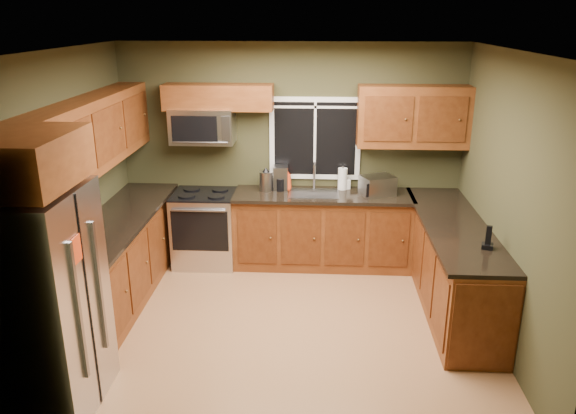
# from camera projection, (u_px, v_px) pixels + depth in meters

# --- Properties ---
(floor) EXTENTS (4.20, 4.20, 0.00)m
(floor) POSITION_uv_depth(u_px,v_px,m) (281.00, 324.00, 5.72)
(floor) COLOR #966742
(floor) RESTS_ON ground
(ceiling) EXTENTS (4.20, 4.20, 0.00)m
(ceiling) POSITION_uv_depth(u_px,v_px,m) (280.00, 51.00, 4.85)
(ceiling) COLOR white
(ceiling) RESTS_ON back_wall
(back_wall) EXTENTS (4.20, 0.00, 4.20)m
(back_wall) POSITION_uv_depth(u_px,v_px,m) (291.00, 154.00, 6.98)
(back_wall) COLOR #35351E
(back_wall) RESTS_ON ground
(front_wall) EXTENTS (4.20, 0.00, 4.20)m
(front_wall) POSITION_uv_depth(u_px,v_px,m) (261.00, 286.00, 3.59)
(front_wall) COLOR #35351E
(front_wall) RESTS_ON ground
(left_wall) EXTENTS (0.00, 3.60, 3.60)m
(left_wall) POSITION_uv_depth(u_px,v_px,m) (63.00, 195.00, 5.40)
(left_wall) COLOR #35351E
(left_wall) RESTS_ON ground
(right_wall) EXTENTS (0.00, 3.60, 3.60)m
(right_wall) POSITION_uv_depth(u_px,v_px,m) (507.00, 203.00, 5.17)
(right_wall) COLOR #35351E
(right_wall) RESTS_ON ground
(window) EXTENTS (1.12, 0.03, 1.02)m
(window) POSITION_uv_depth(u_px,v_px,m) (315.00, 139.00, 6.89)
(window) COLOR white
(window) RESTS_ON back_wall
(base_cabinets_left) EXTENTS (0.60, 2.65, 0.90)m
(base_cabinets_left) POSITION_uv_depth(u_px,v_px,m) (120.00, 261.00, 6.12)
(base_cabinets_left) COLOR brown
(base_cabinets_left) RESTS_ON ground
(countertop_left) EXTENTS (0.65, 2.65, 0.04)m
(countertop_left) POSITION_uv_depth(u_px,v_px,m) (118.00, 220.00, 5.97)
(countertop_left) COLOR black
(countertop_left) RESTS_ON base_cabinets_left
(base_cabinets_back) EXTENTS (2.17, 0.60, 0.90)m
(base_cabinets_back) POSITION_uv_depth(u_px,v_px,m) (323.00, 231.00, 6.97)
(base_cabinets_back) COLOR brown
(base_cabinets_back) RESTS_ON ground
(countertop_back) EXTENTS (2.17, 0.65, 0.04)m
(countertop_back) POSITION_uv_depth(u_px,v_px,m) (323.00, 195.00, 6.79)
(countertop_back) COLOR black
(countertop_back) RESTS_ON base_cabinets_back
(base_cabinets_peninsula) EXTENTS (0.60, 2.52, 0.90)m
(base_cabinets_peninsula) POSITION_uv_depth(u_px,v_px,m) (452.00, 266.00, 5.99)
(base_cabinets_peninsula) COLOR brown
(base_cabinets_peninsula) RESTS_ON ground
(countertop_peninsula) EXTENTS (0.65, 2.50, 0.04)m
(countertop_peninsula) POSITION_uv_depth(u_px,v_px,m) (454.00, 225.00, 5.85)
(countertop_peninsula) COLOR black
(countertop_peninsula) RESTS_ON base_cabinets_peninsula
(upper_cabinets_left) EXTENTS (0.33, 2.65, 0.72)m
(upper_cabinets_left) POSITION_uv_depth(u_px,v_px,m) (93.00, 133.00, 5.67)
(upper_cabinets_left) COLOR brown
(upper_cabinets_left) RESTS_ON left_wall
(upper_cabinets_back_left) EXTENTS (1.30, 0.33, 0.30)m
(upper_cabinets_back_left) POSITION_uv_depth(u_px,v_px,m) (218.00, 97.00, 6.64)
(upper_cabinets_back_left) COLOR brown
(upper_cabinets_back_left) RESTS_ON back_wall
(upper_cabinets_back_right) EXTENTS (1.30, 0.33, 0.72)m
(upper_cabinets_back_right) POSITION_uv_depth(u_px,v_px,m) (413.00, 117.00, 6.58)
(upper_cabinets_back_right) COLOR brown
(upper_cabinets_back_right) RESTS_ON back_wall
(upper_cabinet_over_fridge) EXTENTS (0.72, 0.90, 0.38)m
(upper_cabinet_over_fridge) POSITION_uv_depth(u_px,v_px,m) (20.00, 160.00, 3.93)
(upper_cabinet_over_fridge) COLOR brown
(upper_cabinet_over_fridge) RESTS_ON left_wall
(refrigerator) EXTENTS (0.74, 0.90, 1.80)m
(refrigerator) POSITION_uv_depth(u_px,v_px,m) (43.00, 303.00, 4.30)
(refrigerator) COLOR #B7B7BC
(refrigerator) RESTS_ON ground
(range) EXTENTS (0.76, 0.69, 0.94)m
(range) POSITION_uv_depth(u_px,v_px,m) (205.00, 228.00, 7.02)
(range) COLOR #B7B7BC
(range) RESTS_ON ground
(microwave) EXTENTS (0.76, 0.41, 0.42)m
(microwave) POSITION_uv_depth(u_px,v_px,m) (203.00, 126.00, 6.73)
(microwave) COLOR #B7B7BC
(microwave) RESTS_ON back_wall
(sink) EXTENTS (0.60, 0.42, 0.36)m
(sink) POSITION_uv_depth(u_px,v_px,m) (314.00, 192.00, 6.81)
(sink) COLOR slate
(sink) RESTS_ON countertop_back
(toaster_oven) EXTENTS (0.46, 0.42, 0.23)m
(toaster_oven) POSITION_uv_depth(u_px,v_px,m) (377.00, 186.00, 6.70)
(toaster_oven) COLOR #B7B7BC
(toaster_oven) RESTS_ON countertop_back
(coffee_maker) EXTENTS (0.18, 0.24, 0.29)m
(coffee_maker) POSITION_uv_depth(u_px,v_px,m) (281.00, 179.00, 6.93)
(coffee_maker) COLOR slate
(coffee_maker) RESTS_ON countertop_back
(kettle) EXTENTS (0.22, 0.22, 0.30)m
(kettle) POSITION_uv_depth(u_px,v_px,m) (266.00, 180.00, 6.86)
(kettle) COLOR #B7B7BC
(kettle) RESTS_ON countertop_back
(paper_towel_roll) EXTENTS (0.15, 0.15, 0.30)m
(paper_towel_roll) POSITION_uv_depth(u_px,v_px,m) (343.00, 179.00, 6.93)
(paper_towel_roll) COLOR white
(paper_towel_roll) RESTS_ON countertop_back
(soap_bottle_a) EXTENTS (0.11, 0.11, 0.28)m
(soap_bottle_a) POSITION_uv_depth(u_px,v_px,m) (287.00, 179.00, 6.89)
(soap_bottle_a) COLOR red
(soap_bottle_a) RESTS_ON countertop_back
(soap_bottle_b) EXTENTS (0.10, 0.10, 0.18)m
(soap_bottle_b) POSITION_uv_depth(u_px,v_px,m) (346.00, 182.00, 6.96)
(soap_bottle_b) COLOR white
(soap_bottle_b) RESTS_ON countertop_back
(soap_bottle_c) EXTENTS (0.18, 0.18, 0.18)m
(soap_bottle_c) POSITION_uv_depth(u_px,v_px,m) (270.00, 181.00, 6.98)
(soap_bottle_c) COLOR white
(soap_bottle_c) RESTS_ON countertop_back
(cordless_phone) EXTENTS (0.13, 0.13, 0.22)m
(cordless_phone) POSITION_uv_depth(u_px,v_px,m) (488.00, 242.00, 5.18)
(cordless_phone) COLOR black
(cordless_phone) RESTS_ON countertop_peninsula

